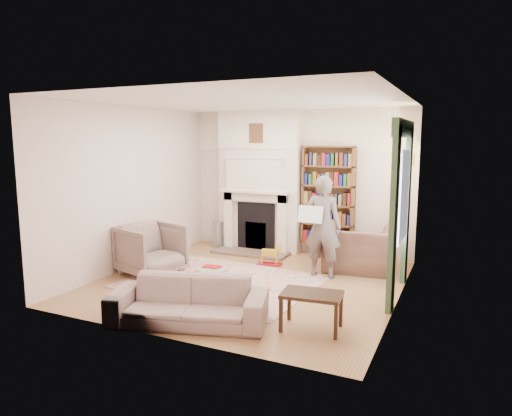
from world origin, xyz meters
The scene contains 25 objects.
floor centered at (0.00, 0.00, 0.00)m, with size 4.50×4.50×0.00m, color #92603A.
ceiling centered at (0.00, 0.00, 2.80)m, with size 4.50×4.50×0.00m, color white.
wall_back centered at (0.00, 2.25, 1.40)m, with size 4.50×4.50×0.00m, color beige.
wall_front centered at (0.00, -2.25, 1.40)m, with size 4.50×4.50×0.00m, color beige.
wall_left centered at (-2.25, 0.00, 1.40)m, with size 4.50×4.50×0.00m, color beige.
wall_right centered at (2.25, 0.00, 1.40)m, with size 4.50×4.50×0.00m, color beige.
fireplace centered at (-0.75, 2.05, 1.39)m, with size 1.70×0.58×2.80m.
bookcase centered at (0.65, 2.12, 1.18)m, with size 1.00×0.24×1.85m, color brown.
window centered at (2.23, 0.40, 1.45)m, with size 0.02×0.90×1.30m, color silver.
curtain_left centered at (2.20, -0.30, 1.20)m, with size 0.07×0.32×2.40m, color #2D452C.
curtain_right centered at (2.20, 1.10, 1.20)m, with size 0.07×0.32×2.40m, color #2D452C.
pelmet centered at (2.19, 0.40, 2.38)m, with size 0.09×1.70×0.24m, color #2D452C.
wall_sconce centered at (2.03, 1.50, 1.90)m, with size 0.20×0.24×0.24m, color gold, non-canonical shape.
rug centered at (-0.39, -0.18, 0.01)m, with size 2.86×2.20×0.01m, color beige.
armchair_reading centered at (1.40, 1.37, 0.39)m, with size 1.19×1.04×0.77m, color #4D2C29.
armchair_left centered at (-1.66, -0.31, 0.42)m, with size 0.90×0.93×0.84m, color gray.
sofa centered at (0.03, -1.78, 0.28)m, with size 1.90×0.74×0.56m, color #AD9D8F.
man_reading centered at (0.95, 0.77, 0.83)m, with size 0.61×0.40×1.67m, color #60524D.
newspaper centered at (0.80, 0.57, 1.06)m, with size 0.39×0.02×0.28m, color silver.
coffee_table centered at (1.45, -1.33, 0.23)m, with size 0.70×0.45×0.45m, color #332211, non-canonical shape.
paraffin_heater centered at (-1.62, 1.86, 0.28)m, with size 0.24×0.24×0.55m, color #97999D.
rocking_horse centered at (-0.08, 1.02, 0.19)m, with size 0.44×0.18×0.39m, color gold, non-canonical shape.
board_game centered at (-0.81, 0.21, 0.03)m, with size 0.40×0.40×0.03m, color #EBCC53.
game_box_lid centered at (-0.89, 0.35, 0.04)m, with size 0.29×0.19×0.05m, color #B01416.
comic_annuals centered at (0.18, -0.34, 0.02)m, with size 0.64×0.44×0.02m.
Camera 1 is at (3.01, -6.27, 2.23)m, focal length 32.00 mm.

